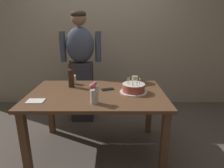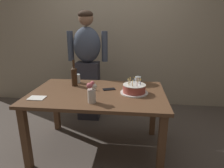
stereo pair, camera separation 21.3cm
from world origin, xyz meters
The scene contains 11 objects.
ground_plane centered at (0.00, 0.00, 0.00)m, with size 10.00×10.00×0.00m, color #564C44.
back_wall centered at (0.00, 1.55, 1.30)m, with size 5.20×0.10×2.60m, color tan.
dining_table centered at (0.00, 0.00, 0.64)m, with size 1.50×0.96×0.74m.
birthday_cake centered at (0.41, 0.01, 0.79)m, with size 0.31×0.31×0.17m.
water_glass_near centered at (-0.33, 0.33, 0.80)m, with size 0.08×0.08×0.11m, color silver.
water_glass_far centered at (0.46, 0.30, 0.80)m, with size 0.08×0.08×0.11m, color silver.
wine_bottle centered at (-0.32, 0.21, 0.87)m, with size 0.07×0.07×0.32m.
cell_phone centered at (0.12, 0.10, 0.74)m, with size 0.14×0.07×0.01m, color black.
napkin_stack centered at (-0.59, -0.26, 0.74)m, with size 0.17×0.13×0.01m, color white.
flower_vase centered at (0.00, -0.30, 0.84)m, with size 0.09×0.09×0.21m.
person_man_bearded centered at (-0.30, 0.82, 0.87)m, with size 0.61×0.27×1.66m.
Camera 1 is at (0.17, -2.04, 1.47)m, focal length 31.06 mm.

